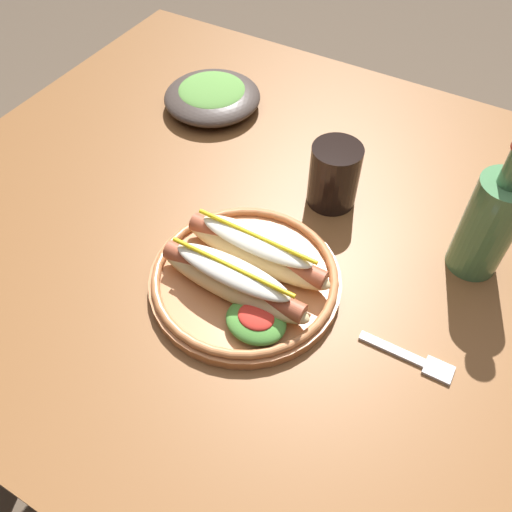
{
  "coord_description": "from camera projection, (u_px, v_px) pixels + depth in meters",
  "views": [
    {
      "loc": [
        0.19,
        -0.49,
        1.32
      ],
      "look_at": [
        -0.03,
        -0.09,
        0.77
      ],
      "focal_mm": 36.65,
      "sensor_mm": 36.0,
      "label": 1
    }
  ],
  "objects": [
    {
      "name": "dining_table",
      "position": [
        300.0,
        276.0,
        0.86
      ],
      "size": [
        1.24,
        0.96,
        0.74
      ],
      "color": "brown",
      "rests_on": "ground_plane"
    },
    {
      "name": "glass_bottle",
      "position": [
        490.0,
        222.0,
        0.68
      ],
      "size": [
        0.07,
        0.07,
        0.22
      ],
      "color": "#4C7F51",
      "rests_on": "dining_table"
    },
    {
      "name": "side_bowl",
      "position": [
        212.0,
        96.0,
        0.97
      ],
      "size": [
        0.18,
        0.18,
        0.05
      ],
      "color": "#423833",
      "rests_on": "dining_table"
    },
    {
      "name": "fork",
      "position": [
        414.0,
        359.0,
        0.65
      ],
      "size": [
        0.12,
        0.03,
        0.0
      ],
      "rotation": [
        0.0,
        0.0,
        0.01
      ],
      "color": "silver",
      "rests_on": "dining_table"
    },
    {
      "name": "ground_plane",
      "position": [
        284.0,
        426.0,
        1.35
      ],
      "size": [
        8.0,
        8.0,
        0.0
      ],
      "primitive_type": "plane",
      "color": "brown"
    },
    {
      "name": "hot_dog_plate",
      "position": [
        245.0,
        275.0,
        0.7
      ],
      "size": [
        0.26,
        0.26,
        0.08
      ],
      "color": "#B77042",
      "rests_on": "dining_table"
    },
    {
      "name": "soda_cup",
      "position": [
        336.0,
        176.0,
        0.79
      ],
      "size": [
        0.08,
        0.08,
        0.1
      ],
      "primitive_type": "cylinder",
      "color": "black",
      "rests_on": "dining_table"
    }
  ]
}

